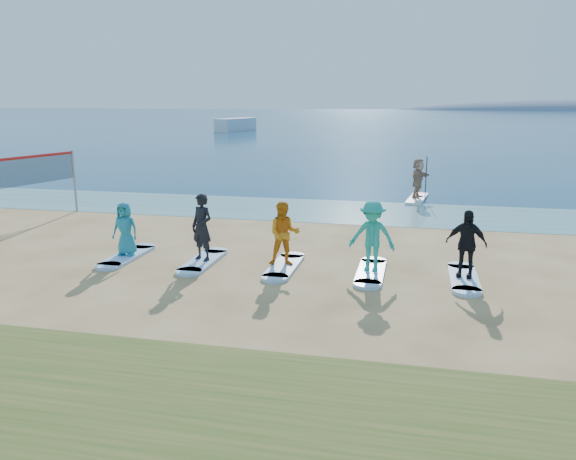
% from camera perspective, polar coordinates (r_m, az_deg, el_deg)
% --- Properties ---
extents(ground, '(600.00, 600.00, 0.00)m').
position_cam_1_polar(ground, '(13.57, -6.03, -6.17)').
color(ground, tan).
rests_on(ground, ground).
extents(shallow_water, '(600.00, 600.00, 0.00)m').
position_cam_1_polar(shallow_water, '(23.43, 2.23, 2.07)').
color(shallow_water, teal).
rests_on(shallow_water, ground).
extents(ocean, '(600.00, 600.00, 0.00)m').
position_cam_1_polar(ocean, '(172.23, 11.63, 11.24)').
color(ocean, navy).
rests_on(ocean, ground).
extents(paddleboard, '(1.05, 3.06, 0.12)m').
position_cam_1_polar(paddleboard, '(26.45, 12.97, 3.12)').
color(paddleboard, silver).
rests_on(paddleboard, ground).
extents(paddleboarder, '(1.08, 1.74, 1.79)m').
position_cam_1_polar(paddleboarder, '(26.30, 13.08, 5.16)').
color(paddleboarder, tan).
rests_on(paddleboarder, paddleboard).
extents(boat_offshore_a, '(4.23, 8.84, 1.91)m').
position_cam_1_polar(boat_offshore_a, '(86.71, -5.31, 9.98)').
color(boat_offshore_a, silver).
rests_on(boat_offshore_a, ground).
extents(surfboard_0, '(0.70, 2.20, 0.09)m').
position_cam_1_polar(surfboard_0, '(16.94, -16.03, -2.56)').
color(surfboard_0, '#9FCCF6').
rests_on(surfboard_0, ground).
extents(student_0, '(0.76, 0.50, 1.54)m').
position_cam_1_polar(student_0, '(16.75, -16.20, 0.12)').
color(student_0, teal).
rests_on(student_0, surfboard_0).
extents(surfboard_1, '(0.70, 2.20, 0.09)m').
position_cam_1_polar(surfboard_1, '(15.96, -8.62, -3.14)').
color(surfboard_1, '#9FCCF6').
rests_on(surfboard_1, ground).
extents(student_1, '(0.80, 0.68, 1.87)m').
position_cam_1_polar(student_1, '(15.72, -8.74, 0.30)').
color(student_1, black).
rests_on(student_1, surfboard_1).
extents(surfboard_2, '(0.70, 2.20, 0.09)m').
position_cam_1_polar(surfboard_2, '(15.29, -0.39, -3.72)').
color(surfboard_2, '#9FCCF6').
rests_on(surfboard_2, ground).
extents(student_2, '(0.98, 0.84, 1.74)m').
position_cam_1_polar(student_2, '(15.05, -0.40, -0.38)').
color(student_2, orange).
rests_on(student_2, surfboard_2).
extents(surfboard_3, '(0.70, 2.20, 0.09)m').
position_cam_1_polar(surfboard_3, '(14.95, 8.41, -4.25)').
color(surfboard_3, '#9FCCF6').
rests_on(surfboard_3, ground).
extents(student_3, '(1.29, 0.85, 1.86)m').
position_cam_1_polar(student_3, '(14.69, 8.54, -0.61)').
color(student_3, teal).
rests_on(student_3, surfboard_3).
extents(surfboard_4, '(0.70, 2.20, 0.09)m').
position_cam_1_polar(surfboard_4, '(14.98, 17.41, -4.69)').
color(surfboard_4, '#9FCCF6').
rests_on(surfboard_4, ground).
extents(student_4, '(1.08, 0.65, 1.72)m').
position_cam_1_polar(student_4, '(14.74, 17.65, -1.33)').
color(student_4, black).
rests_on(student_4, surfboard_4).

